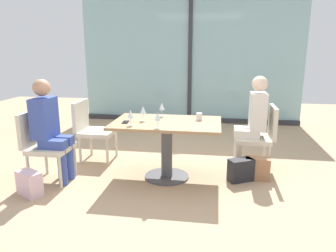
{
  "coord_description": "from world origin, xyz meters",
  "views": [
    {
      "loc": [
        0.59,
        -3.74,
        1.62
      ],
      "look_at": [
        0.0,
        0.1,
        0.65
      ],
      "focal_mm": 33.95,
      "sensor_mm": 36.0,
      "label": 1
    }
  ],
  "objects": [
    {
      "name": "wine_glass_3",
      "position": [
        -0.11,
        0.29,
        0.86
      ],
      "size": [
        0.07,
        0.07,
        0.18
      ],
      "color": "silver",
      "rests_on": "dining_table_main"
    },
    {
      "name": "person_far_right",
      "position": [
        1.07,
        0.48,
        0.7
      ],
      "size": [
        0.39,
        0.34,
        1.26
      ],
      "color": "silver",
      "rests_on": "ground_plane"
    },
    {
      "name": "person_side_end",
      "position": [
        -1.36,
        -0.32,
        0.7
      ],
      "size": [
        0.39,
        0.34,
        1.26
      ],
      "color": "#384C9E",
      "rests_on": "ground_plane"
    },
    {
      "name": "window_wall_backdrop",
      "position": [
        0.0,
        3.2,
        1.21
      ],
      "size": [
        4.72,
        0.1,
        2.7
      ],
      "color": "#8CB7BC",
      "rests_on": "ground_plane"
    },
    {
      "name": "chair_far_right",
      "position": [
        1.18,
        0.48,
        0.5
      ],
      "size": [
        0.5,
        0.46,
        0.87
      ],
      "color": "beige",
      "rests_on": "ground_plane"
    },
    {
      "name": "chair_side_end",
      "position": [
        -1.47,
        -0.32,
        0.5
      ],
      "size": [
        0.5,
        0.46,
        0.87
      ],
      "color": "beige",
      "rests_on": "ground_plane"
    },
    {
      "name": "coffee_cup",
      "position": [
        0.39,
        0.15,
        0.78
      ],
      "size": [
        0.08,
        0.08,
        0.09
      ],
      "primitive_type": "cylinder",
      "color": "white",
      "rests_on": "dining_table_main"
    },
    {
      "name": "wine_glass_2",
      "position": [
        -0.38,
        -0.25,
        0.86
      ],
      "size": [
        0.07,
        0.07,
        0.18
      ],
      "color": "silver",
      "rests_on": "dining_table_main"
    },
    {
      "name": "handbag_1",
      "position": [
        -1.43,
        -0.74,
        0.14
      ],
      "size": [
        0.34,
        0.28,
        0.28
      ],
      "primitive_type": "cube",
      "rotation": [
        0.0,
        0.0,
        -0.49
      ],
      "color": "beige",
      "rests_on": "ground_plane"
    },
    {
      "name": "chair_far_left",
      "position": [
        -1.18,
        0.48,
        0.5
      ],
      "size": [
        0.5,
        0.46,
        0.87
      ],
      "color": "beige",
      "rests_on": "ground_plane"
    },
    {
      "name": "cell_phone_on_table",
      "position": [
        -0.49,
        -0.12,
        0.73
      ],
      "size": [
        0.08,
        0.15,
        0.01
      ],
      "primitive_type": "cube",
      "rotation": [
        0.0,
        0.0,
        0.09
      ],
      "color": "black",
      "rests_on": "dining_table_main"
    },
    {
      "name": "dining_table_main",
      "position": [
        0.0,
        0.0,
        0.55
      ],
      "size": [
        1.32,
        0.85,
        0.73
      ],
      "color": "#997551",
      "rests_on": "ground_plane"
    },
    {
      "name": "handbag_2",
      "position": [
        0.92,
        0.03,
        0.14
      ],
      "size": [
        0.34,
        0.28,
        0.28
      ],
      "primitive_type": "cube",
      "rotation": [
        0.0,
        0.0,
        0.49
      ],
      "color": "#232328",
      "rests_on": "ground_plane"
    },
    {
      "name": "wine_glass_1",
      "position": [
        -0.3,
        0.0,
        0.86
      ],
      "size": [
        0.07,
        0.07,
        0.18
      ],
      "color": "silver",
      "rests_on": "dining_table_main"
    },
    {
      "name": "handbag_0",
      "position": [
        1.13,
        0.12,
        0.14
      ],
      "size": [
        0.31,
        0.19,
        0.28
      ],
      "primitive_type": "cube",
      "rotation": [
        0.0,
        0.0,
        -0.09
      ],
      "color": "#A3704C",
      "rests_on": "ground_plane"
    },
    {
      "name": "wine_glass_0",
      "position": [
        -0.05,
        -0.34,
        0.86
      ],
      "size": [
        0.07,
        0.07,
        0.18
      ],
      "color": "silver",
      "rests_on": "dining_table_main"
    },
    {
      "name": "ground_plane",
      "position": [
        0.0,
        0.0,
        0.0
      ],
      "size": [
        12.0,
        12.0,
        0.0
      ],
      "primitive_type": "plane",
      "color": "tan"
    }
  ]
}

